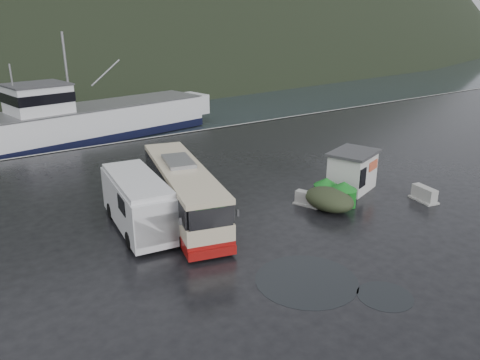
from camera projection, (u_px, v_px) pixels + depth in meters
ground at (253, 221)px, 25.15m from camera, size 160.00×160.00×0.00m
quay_edge at (118, 143)px, 40.70m from camera, size 160.00×0.60×1.50m
coach_bus at (184, 216)px, 25.79m from camera, size 5.34×11.16×3.05m
white_van at (140, 228)px, 24.35m from camera, size 3.16×6.99×2.83m
waste_bin_left at (325, 201)px, 27.92m from camera, size 1.22×1.22×1.46m
waste_bin_right at (342, 206)px, 27.12m from camera, size 1.33×1.33×1.53m
dome_tent at (328, 209)px, 26.70m from camera, size 2.34×3.20×1.23m
ticket_kiosk at (351, 189)px, 29.82m from camera, size 3.82×3.34×2.50m
jersey_barrier_a at (308, 205)px, 27.34m from camera, size 1.30×1.75×0.79m
jersey_barrier_b at (423, 201)px, 27.96m from camera, size 1.19×1.86×0.86m
fishing_trawler at (101, 123)px, 48.11m from camera, size 26.87×10.03×10.51m
puddles at (322, 283)px, 19.28m from camera, size 5.02×5.88×0.01m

